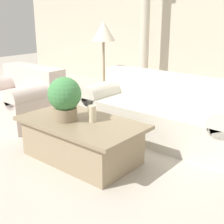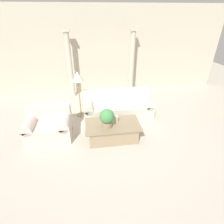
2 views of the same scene
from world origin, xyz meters
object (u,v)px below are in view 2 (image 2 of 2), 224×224
object	(u,v)px
sofa_long	(118,106)
loveseat	(49,124)
coffee_table	(113,131)
potted_plant	(107,117)
floor_lamp	(78,80)

from	to	relation	value
sofa_long	loveseat	bearing A→B (deg)	-158.04
coffee_table	potted_plant	bearing A→B (deg)	-151.81
sofa_long	loveseat	distance (m)	2.13
loveseat	coffee_table	xyz separation A→B (m)	(1.65, -0.38, -0.11)
loveseat	sofa_long	bearing A→B (deg)	21.96
loveseat	coffee_table	distance (m)	1.70
potted_plant	floor_lamp	xyz separation A→B (m)	(-0.69, 1.42, 0.49)
sofa_long	floor_lamp	bearing A→B (deg)	172.41
floor_lamp	loveseat	bearing A→B (deg)	-130.22
loveseat	coffee_table	size ratio (longest dim) A/B	0.83
coffee_table	sofa_long	bearing A→B (deg)	74.32
sofa_long	coffee_table	bearing A→B (deg)	-105.68
sofa_long	floor_lamp	size ratio (longest dim) A/B	1.47
sofa_long	floor_lamp	world-z (taller)	floor_lamp
loveseat	potted_plant	xyz separation A→B (m)	(1.50, -0.46, 0.37)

